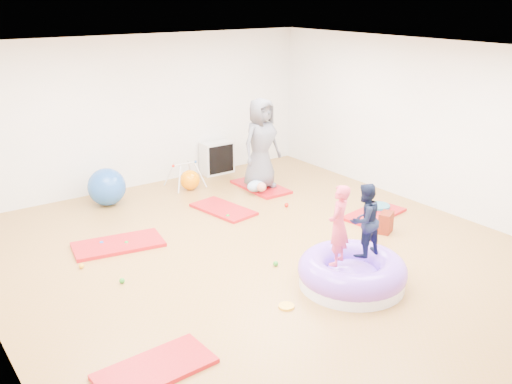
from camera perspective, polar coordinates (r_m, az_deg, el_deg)
room at (r=7.46m, az=1.33°, el=3.00°), size 7.01×8.01×2.81m
gym_mat_front_left at (r=5.92m, az=-10.05°, el=-17.00°), size 1.17×0.63×0.05m
gym_mat_mid_left at (r=8.58m, az=-13.61°, el=-5.12°), size 1.36×0.85×0.05m
gym_mat_center_back at (r=9.67m, az=-3.29°, el=-1.74°), size 0.75×1.22×0.05m
gym_mat_right at (r=9.66m, az=11.72°, el=-2.17°), size 1.20×0.74×0.05m
gym_mat_rear_right at (r=10.76m, az=0.47°, el=0.52°), size 0.61×1.21×0.05m
inflatable_cushion at (r=7.33m, az=9.57°, el=-7.99°), size 1.37×1.37×0.43m
child_pink at (r=6.91m, az=8.28°, el=-2.92°), size 0.44×0.39×1.02m
child_navy at (r=7.20m, az=10.81°, el=-2.41°), size 0.48×0.38×0.95m
adult_caregiver at (r=10.43m, az=0.50°, el=4.86°), size 0.89×0.64×1.68m
infant at (r=10.38m, az=0.13°, el=0.59°), size 0.37×0.37×0.22m
ball_pit_balls at (r=8.42m, az=-5.27°, el=-5.04°), size 3.88×2.23×0.07m
exercise_ball_blue at (r=10.16m, az=-14.70°, el=0.50°), size 0.65×0.65×0.65m
exercise_ball_orange at (r=10.71m, az=-6.62°, el=1.21°), size 0.37×0.37×0.37m
infant_play_gym at (r=10.79m, az=-7.14°, el=2.07°), size 0.63×0.60×0.48m
cube_shelf at (r=11.60m, az=-3.88°, el=3.45°), size 0.66×0.32×0.66m
balance_disc at (r=9.92m, az=12.14°, el=-1.49°), size 0.38×0.38×0.09m
backpack at (r=8.98m, az=12.87°, el=-3.00°), size 0.33×0.28×0.32m
yellow_toy at (r=6.84m, az=3.06°, el=-11.35°), size 0.19×0.19×0.03m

